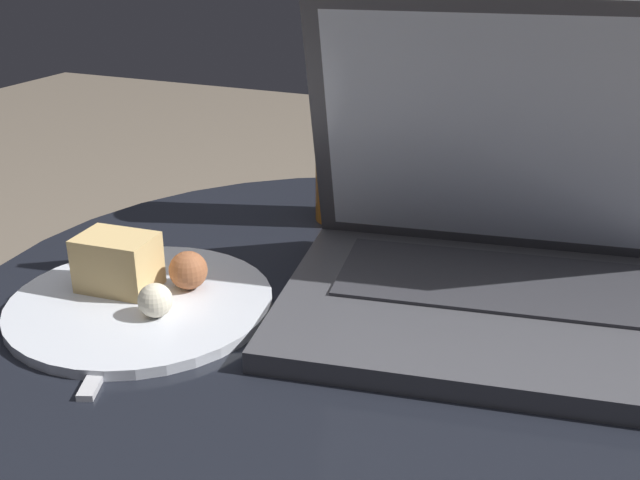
{
  "coord_description": "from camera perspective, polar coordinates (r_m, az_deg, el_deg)",
  "views": [
    {
      "loc": [
        0.2,
        -0.55,
        0.83
      ],
      "look_at": [
        -0.02,
        -0.03,
        0.58
      ],
      "focal_mm": 42.0,
      "sensor_mm": 36.0,
      "label": 1
    }
  ],
  "objects": [
    {
      "name": "beer_glass",
      "position": [
        0.82,
        2.0,
        8.75
      ],
      "size": [
        0.07,
        0.07,
        0.22
      ],
      "color": "#C6701E",
      "rests_on": "table"
    },
    {
      "name": "table",
      "position": [
        0.74,
        2.86,
        -13.83
      ],
      "size": [
        0.72,
        0.72,
        0.51
      ],
      "color": "black",
      "rests_on": "ground_plane"
    },
    {
      "name": "snack_plate",
      "position": [
        0.68,
        -13.61,
        -3.87
      ],
      "size": [
        0.23,
        0.23,
        0.06
      ],
      "color": "silver",
      "rests_on": "table"
    },
    {
      "name": "laptop",
      "position": [
        0.66,
        14.37,
        -0.79
      ],
      "size": [
        0.42,
        0.32,
        0.26
      ],
      "color": "#47474C",
      "rests_on": "table"
    },
    {
      "name": "fork",
      "position": [
        0.64,
        -14.99,
        -6.67
      ],
      "size": [
        0.08,
        0.16,
        0.0
      ],
      "color": "silver",
      "rests_on": "table"
    }
  ]
}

